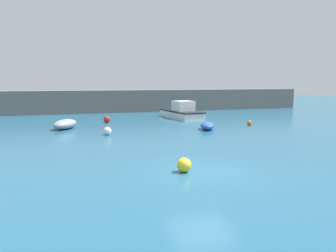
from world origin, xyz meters
The scene contains 9 objects.
ground_plane centered at (0.00, 0.00, -0.10)m, with size 120.00×120.00×0.20m, color #235B7A.
harbor_breakwater centered at (0.00, 27.46, 1.28)m, with size 49.35×3.36×2.57m, color #66605B.
motorboat_with_cabin centered at (5.87, 18.51, 0.59)m, with size 2.89×5.82×1.70m.
rowboat_blue_near centered at (-5.08, 14.26, 0.36)m, with size 2.39×2.94×0.73m.
fishing_dinghy_green centered at (5.03, 10.67, 0.29)m, with size 1.74×2.28×0.59m.
mooring_buoy_orange centered at (9.33, 11.83, 0.20)m, with size 0.40×0.40×0.40m, color orange.
mooring_buoy_white centered at (-2.40, 10.40, 0.27)m, with size 0.54×0.54×0.54m, color white.
mooring_buoy_yellow centered at (-0.67, 0.30, 0.29)m, with size 0.58×0.58×0.58m, color yellow.
mooring_buoy_red centered at (-1.58, 17.15, 0.28)m, with size 0.57×0.57×0.57m, color red.
Camera 1 is at (-5.09, -11.48, 3.55)m, focal length 35.00 mm.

